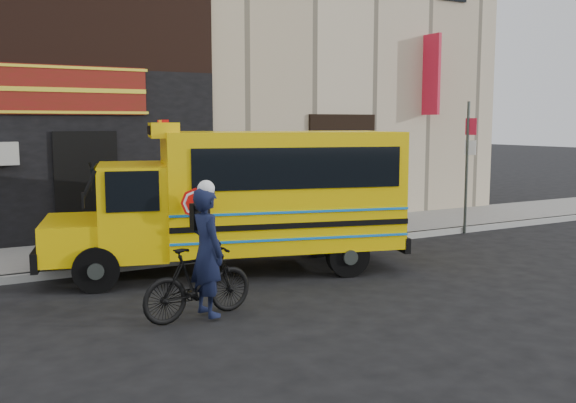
{
  "coord_description": "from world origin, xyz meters",
  "views": [
    {
      "loc": [
        -6.33,
        -9.88,
        2.93
      ],
      "look_at": [
        0.21,
        1.85,
        1.26
      ],
      "focal_mm": 40.0,
      "sensor_mm": 36.0,
      "label": 1
    }
  ],
  "objects_px": {
    "school_bus": "(247,195)",
    "bicycle": "(198,282)",
    "sign_pole": "(467,162)",
    "cyclist": "(207,255)"
  },
  "relations": [
    {
      "from": "bicycle",
      "to": "cyclist",
      "type": "bearing_deg",
      "value": -125.83
    },
    {
      "from": "school_bus",
      "to": "bicycle",
      "type": "height_order",
      "value": "school_bus"
    },
    {
      "from": "bicycle",
      "to": "cyclist",
      "type": "height_order",
      "value": "cyclist"
    },
    {
      "from": "sign_pole",
      "to": "bicycle",
      "type": "distance_m",
      "value": 9.63
    },
    {
      "from": "sign_pole",
      "to": "cyclist",
      "type": "distance_m",
      "value": 9.49
    },
    {
      "from": "school_bus",
      "to": "sign_pole",
      "type": "xyz_separation_m",
      "value": [
        6.89,
        1.06,
        0.39
      ]
    },
    {
      "from": "school_bus",
      "to": "bicycle",
      "type": "xyz_separation_m",
      "value": [
        -1.97,
        -2.46,
        -0.96
      ]
    },
    {
      "from": "bicycle",
      "to": "school_bus",
      "type": "bearing_deg",
      "value": -47.94
    },
    {
      "from": "school_bus",
      "to": "sign_pole",
      "type": "height_order",
      "value": "sign_pole"
    },
    {
      "from": "sign_pole",
      "to": "bicycle",
      "type": "relative_size",
      "value": 1.9
    }
  ]
}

